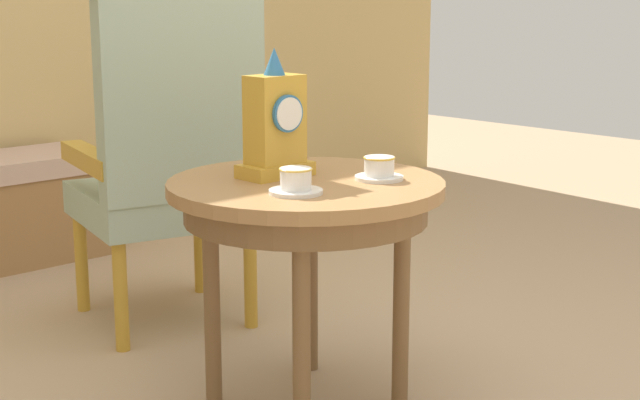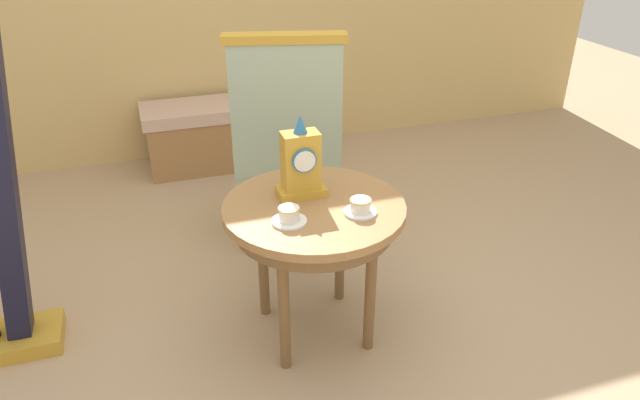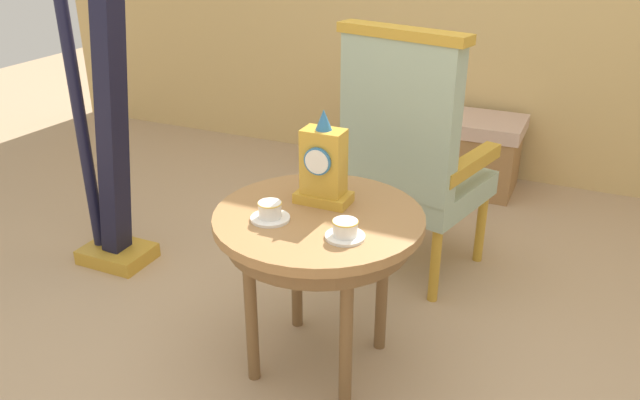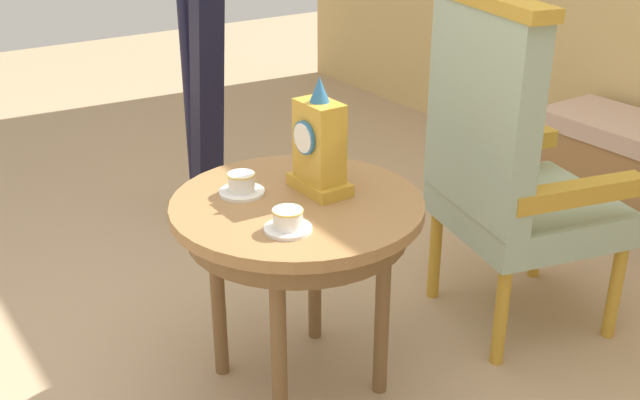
{
  "view_description": "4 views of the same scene",
  "coord_description": "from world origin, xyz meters",
  "px_view_note": "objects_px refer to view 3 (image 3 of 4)",
  "views": [
    {
      "loc": [
        -1.61,
        -1.72,
        1.1
      ],
      "look_at": [
        0.13,
        0.13,
        0.54
      ],
      "focal_mm": 54.16,
      "sensor_mm": 36.0,
      "label": 1
    },
    {
      "loc": [
        -0.57,
        -1.84,
        1.7
      ],
      "look_at": [
        0.09,
        0.18,
        0.58
      ],
      "focal_mm": 32.98,
      "sensor_mm": 36.0,
      "label": 2
    },
    {
      "loc": [
        0.83,
        -1.68,
        1.56
      ],
      "look_at": [
        0.04,
        0.08,
        0.67
      ],
      "focal_mm": 35.81,
      "sensor_mm": 36.0,
      "label": 3
    },
    {
      "loc": [
        1.7,
        -0.98,
        1.51
      ],
      "look_at": [
        0.09,
        0.12,
        0.63
      ],
      "focal_mm": 43.5,
      "sensor_mm": 36.0,
      "label": 4
    }
  ],
  "objects_px": {
    "teacup_left": "(270,212)",
    "teacup_right": "(345,230)",
    "harp": "(102,109)",
    "window_bench": "(434,147)",
    "side_table": "(319,233)",
    "mantel_clock": "(323,166)",
    "armchair": "(410,154)"
  },
  "relations": [
    {
      "from": "teacup_left",
      "to": "teacup_right",
      "type": "height_order",
      "value": "teacup_left"
    },
    {
      "from": "teacup_left",
      "to": "teacup_right",
      "type": "bearing_deg",
      "value": -3.4
    },
    {
      "from": "harp",
      "to": "window_bench",
      "type": "distance_m",
      "value": 2.0
    },
    {
      "from": "teacup_right",
      "to": "teacup_left",
      "type": "bearing_deg",
      "value": 176.6
    },
    {
      "from": "teacup_right",
      "to": "window_bench",
      "type": "height_order",
      "value": "teacup_right"
    },
    {
      "from": "side_table",
      "to": "mantel_clock",
      "type": "bearing_deg",
      "value": 104.81
    },
    {
      "from": "teacup_left",
      "to": "teacup_right",
      "type": "xyz_separation_m",
      "value": [
        0.27,
        -0.02,
        -0.0
      ]
    },
    {
      "from": "mantel_clock",
      "to": "armchair",
      "type": "relative_size",
      "value": 0.29
    },
    {
      "from": "armchair",
      "to": "window_bench",
      "type": "xyz_separation_m",
      "value": [
        -0.17,
        1.12,
        -0.37
      ]
    },
    {
      "from": "teacup_left",
      "to": "armchair",
      "type": "relative_size",
      "value": 0.12
    },
    {
      "from": "teacup_right",
      "to": "mantel_clock",
      "type": "relative_size",
      "value": 0.38
    },
    {
      "from": "teacup_right",
      "to": "mantel_clock",
      "type": "xyz_separation_m",
      "value": [
        -0.17,
        0.21,
        0.11
      ]
    },
    {
      "from": "side_table",
      "to": "teacup_left",
      "type": "xyz_separation_m",
      "value": [
        -0.13,
        -0.11,
        0.1
      ]
    },
    {
      "from": "side_table",
      "to": "window_bench",
      "type": "height_order",
      "value": "side_table"
    },
    {
      "from": "window_bench",
      "to": "side_table",
      "type": "bearing_deg",
      "value": -87.65
    },
    {
      "from": "side_table",
      "to": "teacup_right",
      "type": "relative_size",
      "value": 5.67
    },
    {
      "from": "teacup_right",
      "to": "mantel_clock",
      "type": "height_order",
      "value": "mantel_clock"
    },
    {
      "from": "armchair",
      "to": "window_bench",
      "type": "bearing_deg",
      "value": 98.63
    },
    {
      "from": "teacup_right",
      "to": "mantel_clock",
      "type": "distance_m",
      "value": 0.29
    },
    {
      "from": "side_table",
      "to": "window_bench",
      "type": "xyz_separation_m",
      "value": [
        -0.08,
        1.87,
        -0.32
      ]
    },
    {
      "from": "teacup_right",
      "to": "armchair",
      "type": "height_order",
      "value": "armchair"
    },
    {
      "from": "teacup_left",
      "to": "armchair",
      "type": "height_order",
      "value": "armchair"
    },
    {
      "from": "teacup_right",
      "to": "side_table",
      "type": "bearing_deg",
      "value": 140.06
    },
    {
      "from": "teacup_left",
      "to": "window_bench",
      "type": "relative_size",
      "value": 0.13
    },
    {
      "from": "side_table",
      "to": "teacup_left",
      "type": "height_order",
      "value": "teacup_left"
    },
    {
      "from": "side_table",
      "to": "armchair",
      "type": "xyz_separation_m",
      "value": [
        0.09,
        0.75,
        0.05
      ]
    },
    {
      "from": "teacup_right",
      "to": "window_bench",
      "type": "distance_m",
      "value": 2.05
    },
    {
      "from": "armchair",
      "to": "window_bench",
      "type": "height_order",
      "value": "armchair"
    },
    {
      "from": "teacup_left",
      "to": "mantel_clock",
      "type": "bearing_deg",
      "value": 61.91
    },
    {
      "from": "teacup_right",
      "to": "armchair",
      "type": "bearing_deg",
      "value": 93.39
    },
    {
      "from": "teacup_left",
      "to": "armchair",
      "type": "xyz_separation_m",
      "value": [
        0.22,
        0.85,
        -0.05
      ]
    },
    {
      "from": "armchair",
      "to": "harp",
      "type": "bearing_deg",
      "value": -159.89
    }
  ]
}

